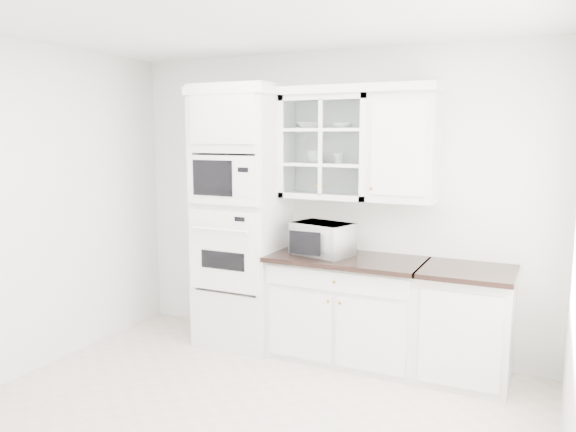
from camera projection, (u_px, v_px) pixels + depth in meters
The scene contains 13 objects.
ground at pixel (234, 427), 3.79m from camera, with size 4.00×3.50×0.01m, color beige.
room_shell at pixel (263, 161), 3.91m from camera, with size 4.00×3.50×2.70m.
oven_column at pixel (242, 217), 5.20m from camera, with size 0.76×0.68×2.40m.
base_cabinet_run at pixel (347, 308), 4.89m from camera, with size 1.32×0.67×0.92m.
extra_base_cabinet at pixel (466, 324), 4.47m from camera, with size 0.72×0.67×0.92m.
upper_cabinet_glass at pixel (328, 147), 4.92m from camera, with size 0.80×0.33×0.90m.
upper_cabinet_solid at pixel (404, 148), 4.64m from camera, with size 0.55×0.33×0.90m, color silver.
crown_molding at pixel (316, 91), 4.88m from camera, with size 2.14×0.38×0.07m, color white.
countertop_microwave at pixel (323, 239), 4.88m from camera, with size 0.49×0.41×0.28m, color white.
bowl_a at pixel (310, 125), 4.96m from camera, with size 0.24×0.24×0.06m, color white.
bowl_b at pixel (341, 126), 4.86m from camera, with size 0.17×0.17×0.05m, color white.
cup_a at pixel (316, 157), 4.97m from camera, with size 0.14×0.14×0.11m, color white.
cup_b at pixel (339, 158), 4.90m from camera, with size 0.10×0.10×0.09m, color white.
Camera 1 is at (1.85, -3.04, 1.96)m, focal length 35.00 mm.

